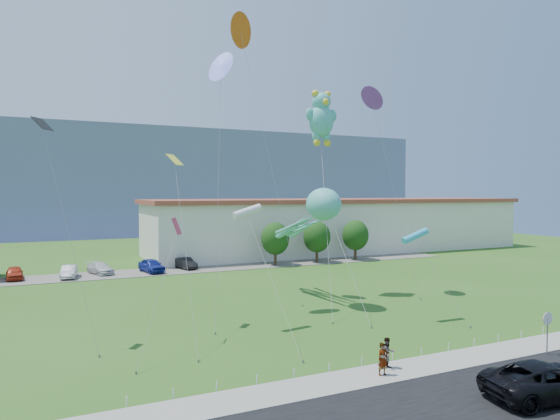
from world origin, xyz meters
The scene contains 29 objects.
ground centered at (0.00, 0.00, 0.00)m, with size 160.00×160.00×0.00m, color #2E5618.
road centered at (0.00, -8.00, 0.03)m, with size 80.00×8.00×0.06m, color black.
sidewalk centered at (0.00, -2.75, 0.05)m, with size 80.00×2.50×0.10m, color gray.
parking_strip centered at (0.00, 35.00, 0.03)m, with size 70.00×6.00×0.06m, color #59544C.
hill_ridge centered at (0.00, 120.00, 12.50)m, with size 160.00×50.00×25.00m, color slate.
warehouse centered at (26.00, 44.00, 4.12)m, with size 61.00×15.00×8.20m.
stop_sign centered at (9.50, -4.21, 1.87)m, with size 0.80×0.07×2.50m.
rope_fence centered at (0.00, -1.30, 0.25)m, with size 26.05×0.05×0.50m.
tree_near centered at (10.00, 34.00, 3.39)m, with size 3.60×3.60×5.47m.
tree_mid centered at (16.00, 34.00, 3.39)m, with size 3.60×3.60×5.47m.
tree_far centered at (22.00, 34.00, 3.39)m, with size 3.60×3.60×5.47m.
suv centered at (3.99, -8.27, 0.86)m, with size 2.66×5.76×1.60m, color black.
pedestrian_left centered at (-0.92, -3.00, 0.91)m, with size 0.59×0.39×1.62m, color gray.
pedestrian_right centered at (-0.09, -2.30, 0.90)m, with size 0.77×0.60×1.59m, color gray.
parked_car_red centered at (-19.23, 35.95, 0.74)m, with size 1.62×4.02×1.37m, color #AB2E15.
parked_car_silver centered at (-13.99, 34.58, 0.73)m, with size 1.42×4.06×1.34m, color #B8B7BE.
parked_car_white centered at (-10.71, 35.97, 0.69)m, with size 1.76×4.32×1.25m, color silver.
parked_car_blue centered at (-5.25, 34.71, 0.84)m, with size 1.83×4.55×1.55m, color navy.
parked_car_black centered at (-1.07, 35.74, 0.72)m, with size 1.40×4.01×1.32m, color black.
octopus_kite centered at (4.07, 13.10, 7.40)m, with size 2.61×14.44×9.57m.
teddy_bear_kite centered at (6.51, 16.26, 16.01)m, with size 6.11×10.63×18.36m.
small_kite_orange centered at (-0.21, 18.46, 22.75)m, with size 3.83×7.05×24.15m.
small_kite_blue centered at (-3.69, 14.01, 18.48)m, with size 3.56×7.24×19.66m.
small_kite_white centered at (-3.74, 8.27, 7.85)m, with size 0.50×9.02×8.35m.
small_kite_black centered at (-15.83, 9.59, 11.68)m, with size 3.42×4.66×13.73m.
small_kite_yellow centered at (-8.03, 10.25, 10.06)m, with size 1.42×9.01×11.89m.
small_kite_pink centered at (-9.03, 7.08, 6.41)m, with size 3.98×5.68×7.53m.
small_kite_cyan centered at (8.05, 5.26, 6.03)m, with size 2.21×4.63×6.51m.
small_kite_purple centered at (11.15, 14.87, 17.40)m, with size 2.70×5.49×18.52m.
Camera 1 is at (-15.90, -23.06, 9.19)m, focal length 32.00 mm.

